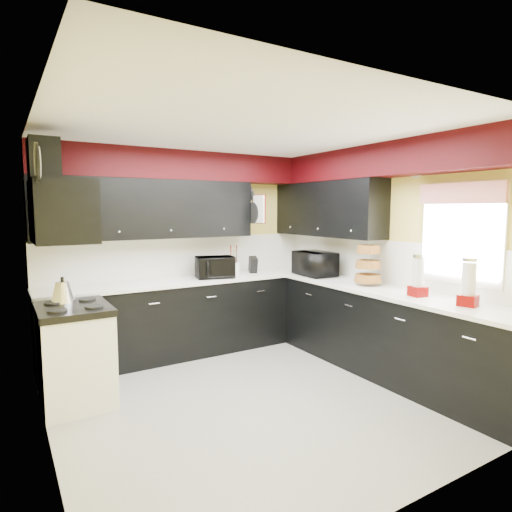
{
  "coord_description": "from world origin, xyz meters",
  "views": [
    {
      "loc": [
        -2.05,
        -3.4,
        1.8
      ],
      "look_at": [
        0.46,
        0.76,
        1.27
      ],
      "focal_mm": 30.0,
      "sensor_mm": 36.0,
      "label": 1
    }
  ],
  "objects_px": {
    "microwave": "(315,264)",
    "utensil_crock": "(234,269)",
    "toaster_oven": "(215,267)",
    "kettle": "(63,292)",
    "knife_block": "(253,265)"
  },
  "relations": [
    {
      "from": "toaster_oven",
      "to": "microwave",
      "type": "distance_m",
      "value": 1.3
    },
    {
      "from": "knife_block",
      "to": "kettle",
      "type": "bearing_deg",
      "value": -149.23
    },
    {
      "from": "utensil_crock",
      "to": "kettle",
      "type": "bearing_deg",
      "value": -166.46
    },
    {
      "from": "toaster_oven",
      "to": "microwave",
      "type": "height_order",
      "value": "microwave"
    },
    {
      "from": "kettle",
      "to": "knife_block",
      "type": "bearing_deg",
      "value": 12.76
    },
    {
      "from": "knife_block",
      "to": "utensil_crock",
      "type": "bearing_deg",
      "value": -154.54
    },
    {
      "from": "utensil_crock",
      "to": "kettle",
      "type": "distance_m",
      "value": 2.17
    },
    {
      "from": "toaster_oven",
      "to": "microwave",
      "type": "bearing_deg",
      "value": -9.66
    },
    {
      "from": "microwave",
      "to": "utensil_crock",
      "type": "height_order",
      "value": "microwave"
    },
    {
      "from": "kettle",
      "to": "microwave",
      "type": "bearing_deg",
      "value": -1.11
    },
    {
      "from": "utensil_crock",
      "to": "kettle",
      "type": "height_order",
      "value": "kettle"
    },
    {
      "from": "toaster_oven",
      "to": "kettle",
      "type": "xyz_separation_m",
      "value": [
        -1.82,
        -0.46,
        -0.06
      ]
    },
    {
      "from": "utensil_crock",
      "to": "toaster_oven",
      "type": "bearing_deg",
      "value": -169.92
    },
    {
      "from": "toaster_oven",
      "to": "kettle",
      "type": "bearing_deg",
      "value": -152.19
    },
    {
      "from": "toaster_oven",
      "to": "kettle",
      "type": "distance_m",
      "value": 1.88
    }
  ]
}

